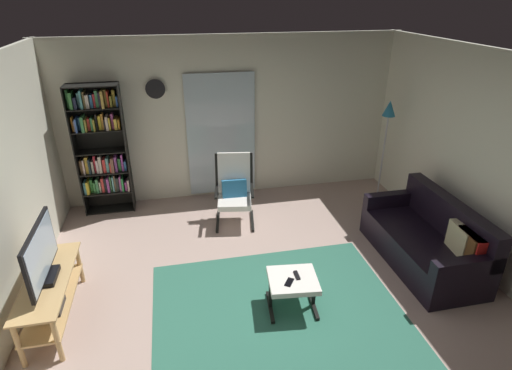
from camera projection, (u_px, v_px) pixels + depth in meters
name	position (u px, v px, depth m)	size (l,w,h in m)	color
ground_plane	(273.00, 303.00, 4.60)	(7.02, 7.02, 0.00)	tan
wall_back	(231.00, 119.00, 6.59)	(5.60, 0.06, 2.60)	silver
wall_right	(511.00, 177.00, 4.54)	(0.06, 6.00, 2.60)	silver
glass_door_panel	(221.00, 136.00, 6.61)	(1.10, 0.01, 2.00)	silver
area_rug	(278.00, 311.00, 4.48)	(2.69, 2.17, 0.01)	#306B57
tv_stand	(51.00, 294.00, 4.21)	(0.43, 1.29, 0.53)	tan
television	(41.00, 256.00, 4.03)	(0.20, 0.92, 0.59)	black
bookshelf_near_tv	(101.00, 147.00, 6.12)	(0.74, 0.30, 1.99)	black
leather_sofa	(429.00, 242.00, 5.15)	(0.83, 1.74, 0.85)	black
lounge_armchair	(234.00, 187.00, 6.06)	(0.66, 0.73, 1.02)	black
ottoman	(293.00, 283.00, 4.40)	(0.57, 0.54, 0.40)	white
tv_remote	(297.00, 275.00, 4.40)	(0.04, 0.14, 0.02)	black
cell_phone	(289.00, 282.00, 4.30)	(0.07, 0.14, 0.01)	black
floor_lamp_by_shelf	(388.00, 120.00, 6.32)	(0.22, 0.22, 1.67)	#A5A5AD
wall_clock	(155.00, 89.00, 6.08)	(0.29, 0.03, 0.29)	silver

